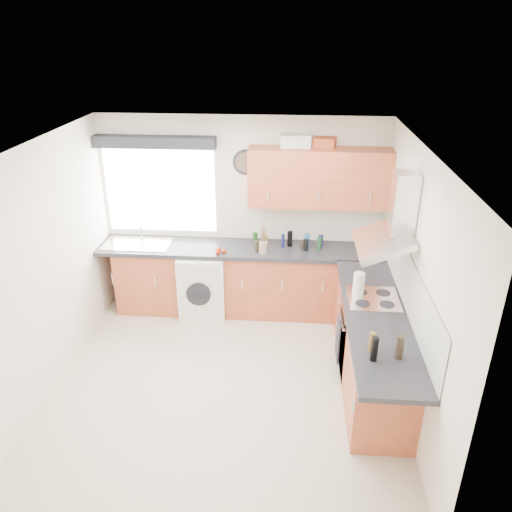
# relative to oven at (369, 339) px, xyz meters

# --- Properties ---
(ground_plane) EXTENTS (3.60, 3.60, 0.00)m
(ground_plane) POSITION_rel_oven_xyz_m (-1.50, -0.30, -0.42)
(ground_plane) COLOR beige
(ceiling) EXTENTS (3.60, 3.60, 0.02)m
(ceiling) POSITION_rel_oven_xyz_m (-1.50, -0.30, 2.08)
(ceiling) COLOR white
(ceiling) RESTS_ON wall_back
(wall_back) EXTENTS (3.60, 0.02, 2.50)m
(wall_back) POSITION_rel_oven_xyz_m (-1.50, 1.50, 0.82)
(wall_back) COLOR silver
(wall_back) RESTS_ON ground_plane
(wall_front) EXTENTS (3.60, 0.02, 2.50)m
(wall_front) POSITION_rel_oven_xyz_m (-1.50, -2.10, 0.82)
(wall_front) COLOR silver
(wall_front) RESTS_ON ground_plane
(wall_left) EXTENTS (0.02, 3.60, 2.50)m
(wall_left) POSITION_rel_oven_xyz_m (-3.30, -0.30, 0.82)
(wall_left) COLOR silver
(wall_left) RESTS_ON ground_plane
(wall_right) EXTENTS (0.02, 3.60, 2.50)m
(wall_right) POSITION_rel_oven_xyz_m (0.30, -0.30, 0.82)
(wall_right) COLOR silver
(wall_right) RESTS_ON ground_plane
(window) EXTENTS (1.40, 0.02, 1.10)m
(window) POSITION_rel_oven_xyz_m (-2.55, 1.49, 1.12)
(window) COLOR silver
(window) RESTS_ON wall_back
(window_blind) EXTENTS (1.50, 0.18, 0.14)m
(window_blind) POSITION_rel_oven_xyz_m (-2.55, 1.40, 1.76)
(window_blind) COLOR black
(window_blind) RESTS_ON wall_back
(splashback) EXTENTS (0.01, 3.00, 0.54)m
(splashback) POSITION_rel_oven_xyz_m (0.29, 0.00, 0.75)
(splashback) COLOR white
(splashback) RESTS_ON wall_right
(base_cab_back) EXTENTS (3.00, 0.58, 0.86)m
(base_cab_back) POSITION_rel_oven_xyz_m (-1.60, 1.21, 0.01)
(base_cab_back) COLOR #9D472A
(base_cab_back) RESTS_ON ground_plane
(base_cab_corner) EXTENTS (0.60, 0.60, 0.86)m
(base_cab_corner) POSITION_rel_oven_xyz_m (0.00, 1.20, 0.01)
(base_cab_corner) COLOR #9D472A
(base_cab_corner) RESTS_ON ground_plane
(base_cab_right) EXTENTS (0.58, 2.10, 0.86)m
(base_cab_right) POSITION_rel_oven_xyz_m (0.01, -0.15, 0.01)
(base_cab_right) COLOR #9D472A
(base_cab_right) RESTS_ON ground_plane
(worktop_back) EXTENTS (3.60, 0.62, 0.05)m
(worktop_back) POSITION_rel_oven_xyz_m (-1.50, 1.20, 0.46)
(worktop_back) COLOR black
(worktop_back) RESTS_ON base_cab_back
(worktop_right) EXTENTS (0.62, 2.42, 0.05)m
(worktop_right) POSITION_rel_oven_xyz_m (0.00, -0.30, 0.46)
(worktop_right) COLOR black
(worktop_right) RESTS_ON base_cab_right
(sink) EXTENTS (0.84, 0.46, 0.10)m
(sink) POSITION_rel_oven_xyz_m (-2.83, 1.20, 0.52)
(sink) COLOR silver
(sink) RESTS_ON worktop_back
(oven) EXTENTS (0.56, 0.58, 0.85)m
(oven) POSITION_rel_oven_xyz_m (0.00, 0.00, 0.00)
(oven) COLOR black
(oven) RESTS_ON ground_plane
(hob_plate) EXTENTS (0.52, 0.52, 0.01)m
(hob_plate) POSITION_rel_oven_xyz_m (0.00, 0.00, 0.49)
(hob_plate) COLOR silver
(hob_plate) RESTS_ON worktop_right
(extractor_hood) EXTENTS (0.52, 0.78, 0.66)m
(extractor_hood) POSITION_rel_oven_xyz_m (0.10, -0.00, 1.34)
(extractor_hood) COLOR silver
(extractor_hood) RESTS_ON wall_right
(upper_cabinets) EXTENTS (1.70, 0.35, 0.70)m
(upper_cabinets) POSITION_rel_oven_xyz_m (-0.55, 1.32, 1.38)
(upper_cabinets) COLOR #9D472A
(upper_cabinets) RESTS_ON wall_back
(washing_machine) EXTENTS (0.62, 0.61, 0.85)m
(washing_machine) POSITION_rel_oven_xyz_m (-1.99, 1.10, 0.00)
(washing_machine) COLOR silver
(washing_machine) RESTS_ON ground_plane
(wall_clock) EXTENTS (0.32, 0.04, 0.32)m
(wall_clock) POSITION_rel_oven_xyz_m (-1.45, 1.48, 1.50)
(wall_clock) COLOR black
(wall_clock) RESTS_ON wall_back
(casserole) EXTENTS (0.38, 0.30, 0.15)m
(casserole) POSITION_rel_oven_xyz_m (-0.86, 1.42, 1.80)
(casserole) COLOR silver
(casserole) RESTS_ON upper_cabinets
(storage_box) EXTENTS (0.29, 0.26, 0.12)m
(storage_box) POSITION_rel_oven_xyz_m (-0.50, 1.42, 1.78)
(storage_box) COLOR #A54423
(storage_box) RESTS_ON upper_cabinets
(utensil_pot) EXTENTS (0.11, 0.11, 0.15)m
(utensil_pot) POSITION_rel_oven_xyz_m (-1.20, 1.05, 0.56)
(utensil_pot) COLOR gray
(utensil_pot) RESTS_ON worktop_back
(kitchen_roll) EXTENTS (0.15, 0.15, 0.26)m
(kitchen_roll) POSITION_rel_oven_xyz_m (-0.15, 0.07, 0.61)
(kitchen_roll) COLOR silver
(kitchen_roll) RESTS_ON worktop_right
(tomato_cluster) EXTENTS (0.16, 0.16, 0.06)m
(tomato_cluster) POSITION_rel_oven_xyz_m (-1.73, 1.00, 0.52)
(tomato_cluster) COLOR #AA1E05
(tomato_cluster) RESTS_ON worktop_back
(jar_0) EXTENTS (0.07, 0.07, 0.10)m
(jar_0) POSITION_rel_oven_xyz_m (-0.70, 1.22, 0.54)
(jar_0) COLOR black
(jar_0) RESTS_ON worktop_back
(jar_1) EXTENTS (0.06, 0.06, 0.20)m
(jar_1) POSITION_rel_oven_xyz_m (-0.66, 1.20, 0.59)
(jar_1) COLOR #1B5486
(jar_1) RESTS_ON worktop_back
(jar_2) EXTENTS (0.07, 0.07, 0.15)m
(jar_2) POSITION_rel_oven_xyz_m (-0.68, 1.17, 0.56)
(jar_2) COLOR black
(jar_2) RESTS_ON worktop_back
(jar_3) EXTENTS (0.06, 0.06, 0.12)m
(jar_3) POSITION_rel_oven_xyz_m (-1.33, 1.39, 0.55)
(jar_3) COLOR #174218
(jar_3) RESTS_ON worktop_back
(jar_4) EXTENTS (0.07, 0.07, 0.13)m
(jar_4) POSITION_rel_oven_xyz_m (-1.19, 1.31, 0.55)
(jar_4) COLOR olive
(jar_4) RESTS_ON worktop_back
(jar_5) EXTENTS (0.06, 0.06, 0.20)m
(jar_5) POSITION_rel_oven_xyz_m (-0.88, 1.29, 0.58)
(jar_5) COLOR black
(jar_5) RESTS_ON worktop_back
(jar_6) EXTENTS (0.06, 0.06, 0.14)m
(jar_6) POSITION_rel_oven_xyz_m (-0.49, 1.34, 0.55)
(jar_6) COLOR navy
(jar_6) RESTS_ON worktop_back
(jar_7) EXTENTS (0.06, 0.06, 0.14)m
(jar_7) POSITION_rel_oven_xyz_m (-1.28, 1.09, 0.56)
(jar_7) COLOR #2B2418
(jar_7) RESTS_ON worktop_back
(jar_8) EXTENTS (0.06, 0.06, 0.16)m
(jar_8) POSITION_rel_oven_xyz_m (-0.51, 1.22, 0.56)
(jar_8) COLOR #19461F
(jar_8) RESTS_ON worktop_back
(jar_9) EXTENTS (0.04, 0.04, 0.18)m
(jar_9) POSITION_rel_oven_xyz_m (-0.96, 1.24, 0.58)
(jar_9) COLOR #151947
(jar_9) RESTS_ON worktop_back
(bottle_0) EXTENTS (0.05, 0.05, 0.18)m
(bottle_0) POSITION_rel_oven_xyz_m (-0.14, -0.89, 0.58)
(bottle_0) COLOR brown
(bottle_0) RESTS_ON worktop_right
(bottle_1) EXTENTS (0.07, 0.07, 0.22)m
(bottle_1) POSITION_rel_oven_xyz_m (0.08, -0.98, 0.60)
(bottle_1) COLOR #2C2218
(bottle_1) RESTS_ON worktop_right
(bottle_2) EXTENTS (0.06, 0.06, 0.22)m
(bottle_2) POSITION_rel_oven_xyz_m (-0.14, -1.03, 0.60)
(bottle_2) COLOR black
(bottle_2) RESTS_ON worktop_right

